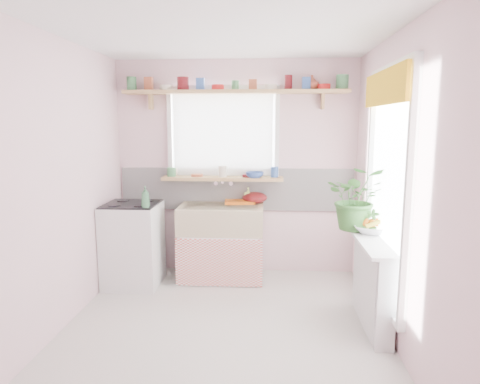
{
  "coord_description": "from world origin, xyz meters",
  "views": [
    {
      "loc": [
        0.37,
        -3.42,
        1.78
      ],
      "look_at": [
        0.11,
        0.55,
        1.13
      ],
      "focal_mm": 32.0,
      "sensor_mm": 36.0,
      "label": 1
    }
  ],
  "objects": [
    {
      "name": "fruit_bowl",
      "position": [
        1.33,
        0.47,
        0.81
      ],
      "size": [
        0.4,
        0.4,
        0.08
      ],
      "primitive_type": "imported",
      "rotation": [
        0.0,
        0.0,
        -0.34
      ],
      "color": "silver",
      "rests_on": "radiator_ledge"
    },
    {
      "name": "fruit",
      "position": [
        1.34,
        0.47,
        0.87
      ],
      "size": [
        0.2,
        0.14,
        0.1
      ],
      "color": "orange",
      "rests_on": "fruit_bowl"
    },
    {
      "name": "windowsill",
      "position": [
        -0.15,
        1.48,
        1.14
      ],
      "size": [
        1.4,
        0.22,
        0.04
      ],
      "primitive_type": "cube",
      "color": "tan",
      "rests_on": "room"
    },
    {
      "name": "soap_bottle_sink",
      "position": [
        0.15,
        1.5,
        0.94
      ],
      "size": [
        0.1,
        0.1,
        0.18
      ],
      "primitive_type": "imported",
      "rotation": [
        0.0,
        0.0,
        -0.17
      ],
      "color": "#D0E566",
      "rests_on": "sink_unit"
    },
    {
      "name": "sill_crockery",
      "position": [
        -0.15,
        1.48,
        1.22
      ],
      "size": [
        1.35,
        0.11,
        0.12
      ],
      "color": "#3F7F4C",
      "rests_on": "windowsill"
    },
    {
      "name": "colander",
      "position": [
        0.22,
        1.5,
        0.92
      ],
      "size": [
        0.31,
        0.31,
        0.13
      ],
      "primitive_type": "ellipsoid",
      "rotation": [
        0.0,
        0.0,
        -0.08
      ],
      "color": "#5E1012",
      "rests_on": "sink_unit"
    },
    {
      "name": "shelf_vase",
      "position": [
        0.86,
        1.53,
        2.22
      ],
      "size": [
        0.18,
        0.18,
        0.16
      ],
      "primitive_type": "imported",
      "rotation": [
        0.0,
        0.0,
        -0.21
      ],
      "color": "#AF4E36",
      "rests_on": "pine_shelf"
    },
    {
      "name": "sink_unit",
      "position": [
        -0.15,
        1.29,
        0.43
      ],
      "size": [
        0.95,
        0.65,
        1.11
      ],
      "color": "white",
      "rests_on": "ground"
    },
    {
      "name": "cooker",
      "position": [
        -1.1,
        1.05,
        0.46
      ],
      "size": [
        0.58,
        0.58,
        0.93
      ],
      "color": "white",
      "rests_on": "ground"
    },
    {
      "name": "shelf_crockery",
      "position": [
        -0.02,
        1.47,
        2.19
      ],
      "size": [
        2.47,
        0.11,
        0.12
      ],
      "color": "#3F7F4C",
      "rests_on": "pine_shelf"
    },
    {
      "name": "room",
      "position": [
        0.66,
        0.86,
        1.37
      ],
      "size": [
        3.2,
        3.2,
        3.2
      ],
      "color": "beige",
      "rests_on": "ground"
    },
    {
      "name": "sill_bowl",
      "position": [
        0.22,
        1.42,
        1.19
      ],
      "size": [
        0.23,
        0.23,
        0.06
      ],
      "primitive_type": "imported",
      "rotation": [
        0.0,
        0.0,
        0.1
      ],
      "color": "#2F4D98",
      "rests_on": "windowsill"
    },
    {
      "name": "radiator_ledge",
      "position": [
        1.3,
        0.2,
        0.4
      ],
      "size": [
        0.22,
        0.95,
        0.78
      ],
      "color": "white",
      "rests_on": "ground"
    },
    {
      "name": "jade_plant",
      "position": [
        1.21,
        0.6,
        1.08
      ],
      "size": [
        0.61,
        0.54,
        0.61
      ],
      "primitive_type": "imported",
      "rotation": [
        0.0,
        0.0,
        -0.14
      ],
      "color": "#326628",
      "rests_on": "radiator_ledge"
    },
    {
      "name": "cooker_bottle",
      "position": [
        -0.88,
        0.83,
        1.03
      ],
      "size": [
        0.1,
        0.1,
        0.22
      ],
      "primitive_type": "imported",
      "rotation": [
        0.0,
        0.0,
        0.18
      ],
      "color": "#387147",
      "rests_on": "cooker"
    },
    {
      "name": "herb_pot",
      "position": [
        1.33,
        0.45,
        0.89
      ],
      "size": [
        0.14,
        0.12,
        0.23
      ],
      "primitive_type": "imported",
      "rotation": [
        0.0,
        0.0,
        -0.34
      ],
      "color": "#336428",
      "rests_on": "radiator_ledge"
    },
    {
      "name": "dish_tray",
      "position": [
        0.05,
        1.5,
        0.87
      ],
      "size": [
        0.37,
        0.29,
        0.03
      ],
      "primitive_type": "cube",
      "rotation": [
        0.0,
        0.0,
        0.08
      ],
      "color": "orange",
      "rests_on": "sink_unit"
    },
    {
      "name": "pine_shelf",
      "position": [
        0.0,
        1.47,
        2.12
      ],
      "size": [
        2.52,
        0.24,
        0.04
      ],
      "primitive_type": "cube",
      "color": "tan",
      "rests_on": "room"
    },
    {
      "name": "sill_cup",
      "position": [
        -0.74,
        1.54,
        1.21
      ],
      "size": [
        0.12,
        0.12,
        0.09
      ],
      "primitive_type": "imported",
      "rotation": [
        0.0,
        0.0,
        0.04
      ],
      "color": "white",
      "rests_on": "windowsill"
    }
  ]
}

